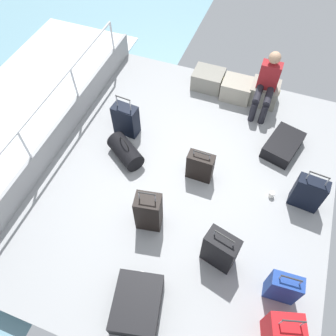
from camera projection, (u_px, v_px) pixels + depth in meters
The scene contains 19 objects.
ground_plane at pixel (185, 181), 5.23m from camera, with size 4.40×5.20×0.06m, color #939699.
gunwale_port at pixel (60, 134), 5.46m from camera, with size 0.06×5.20×0.45m, color #939699.
railing_port at pixel (50, 109), 5.00m from camera, with size 0.04×4.20×1.02m.
sea_wake at pixel (1, 133), 6.21m from camera, with size 12.00×12.00×0.01m.
cargo_crate_0 at pixel (208, 79), 6.31m from camera, with size 0.59×0.46×0.34m.
cargo_crate_1 at pixel (237, 89), 6.14m from camera, with size 0.57×0.44×0.36m.
cargo_crate_2 at pixel (264, 93), 6.07m from camera, with size 0.53×0.46×0.38m.
passenger_seated at pixel (267, 83), 5.67m from camera, with size 0.34×0.66×1.08m.
suitcase_0 at pixel (308, 193), 4.72m from camera, with size 0.43×0.23×0.76m.
suitcase_1 at pixel (137, 304), 4.03m from camera, with size 0.69×0.81×0.25m.
suitcase_2 at pixel (126, 120), 5.56m from camera, with size 0.42×0.27×0.77m.
suitcase_3 at pixel (149, 212), 4.52m from camera, with size 0.38×0.31×0.81m.
suitcase_4 at pixel (283, 145), 5.46m from camera, with size 0.64×0.82×0.22m.
suitcase_5 at pixel (220, 250), 4.22m from camera, with size 0.46×0.34×0.74m.
suitcase_6 at pixel (283, 288), 4.00m from camera, with size 0.38×0.21×0.63m.
suitcase_7 at pixel (200, 166), 5.04m from camera, with size 0.40×0.20×0.59m.
suitcase_8 at pixel (282, 329), 3.73m from camera, with size 0.42×0.34×0.71m.
duffel_bag at pixel (125, 151), 5.33m from camera, with size 0.70×0.61×0.46m.
paper_cup at pixel (272, 195), 4.99m from camera, with size 0.08×0.08×0.10m, color white.
Camera 1 is at (0.74, -2.77, 4.36)m, focal length 35.82 mm.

